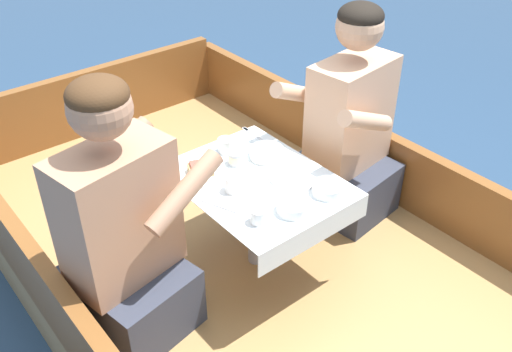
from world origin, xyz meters
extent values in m
plane|color=navy|center=(0.00, 0.00, 0.00)|extent=(60.00, 60.00, 0.00)
cube|color=#A87F4C|center=(0.00, 0.00, 0.12)|extent=(1.73, 2.87, 0.25)
cube|color=brown|center=(-0.84, 0.00, 0.42)|extent=(0.06, 2.87, 0.34)
cube|color=brown|center=(0.84, 0.00, 0.42)|extent=(0.06, 2.87, 0.34)
cube|color=brown|center=(0.00, 1.40, 0.44)|extent=(1.61, 0.06, 0.39)
cylinder|color=#B2B2B7|center=(0.00, -0.12, 0.45)|extent=(0.07, 0.07, 0.41)
cube|color=#A87F4C|center=(0.00, -0.12, 0.66)|extent=(0.53, 0.68, 0.02)
cube|color=white|center=(0.00, -0.12, 0.68)|extent=(0.56, 0.71, 0.00)
cube|color=white|center=(0.00, -0.47, 0.62)|extent=(0.56, 0.00, 0.10)
cube|color=white|center=(0.00, 0.23, 0.62)|extent=(0.56, 0.00, 0.10)
cube|color=#333847|center=(-0.58, -0.08, 0.38)|extent=(0.43, 0.50, 0.26)
cube|color=tan|center=(-0.58, -0.08, 0.77)|extent=(0.43, 0.29, 0.52)
sphere|color=tan|center=(-0.58, -0.08, 1.18)|extent=(0.21, 0.21, 0.21)
ellipsoid|color=#472D19|center=(-0.58, -0.08, 1.23)|extent=(0.20, 0.20, 0.11)
cylinder|color=tan|center=(-0.47, 0.12, 0.86)|extent=(0.34, 0.13, 0.21)
cylinder|color=tan|center=(-0.40, -0.23, 0.86)|extent=(0.34, 0.13, 0.21)
cube|color=#333847|center=(0.58, -0.08, 0.38)|extent=(0.41, 0.48, 0.26)
cube|color=tan|center=(0.58, -0.08, 0.76)|extent=(0.42, 0.26, 0.51)
sphere|color=tan|center=(0.58, -0.08, 1.17)|extent=(0.20, 0.20, 0.20)
ellipsoid|color=black|center=(0.58, -0.08, 1.22)|extent=(0.19, 0.19, 0.11)
cylinder|color=tan|center=(0.45, -0.28, 0.86)|extent=(0.34, 0.11, 0.21)
cylinder|color=tan|center=(0.41, 0.08, 0.86)|extent=(0.34, 0.11, 0.21)
cylinder|color=white|center=(-0.15, 0.05, 0.68)|extent=(0.20, 0.20, 0.01)
cylinder|color=white|center=(0.11, -0.19, 0.68)|extent=(0.17, 0.17, 0.01)
cube|color=tan|center=(-0.15, 0.05, 0.71)|extent=(0.12, 0.11, 0.04)
cube|color=#B74C3D|center=(-0.15, 0.05, 0.73)|extent=(0.10, 0.09, 0.01)
cylinder|color=white|center=(0.15, -0.02, 0.70)|extent=(0.15, 0.15, 0.04)
cylinder|color=beige|center=(0.15, -0.02, 0.71)|extent=(0.12, 0.12, 0.02)
cylinder|color=white|center=(-0.02, -0.37, 0.70)|extent=(0.12, 0.12, 0.04)
cylinder|color=beige|center=(-0.02, -0.37, 0.71)|extent=(0.10, 0.10, 0.02)
cylinder|color=white|center=(0.16, -0.37, 0.70)|extent=(0.12, 0.12, 0.04)
cylinder|color=beige|center=(0.16, -0.37, 0.71)|extent=(0.10, 0.10, 0.02)
cylinder|color=white|center=(-0.12, -0.12, 0.71)|extent=(0.07, 0.07, 0.07)
torus|color=white|center=(-0.07, -0.12, 0.71)|extent=(0.04, 0.01, 0.04)
cylinder|color=#3D2314|center=(-0.12, -0.12, 0.73)|extent=(0.06, 0.06, 0.01)
cylinder|color=white|center=(0.04, 0.13, 0.71)|extent=(0.07, 0.07, 0.06)
torus|color=white|center=(0.08, 0.13, 0.71)|extent=(0.04, 0.01, 0.04)
cylinder|color=#3D2314|center=(0.04, 0.13, 0.73)|extent=(0.06, 0.06, 0.01)
cylinder|color=white|center=(-0.16, -0.33, 0.71)|extent=(0.06, 0.06, 0.05)
torus|color=white|center=(-0.12, -0.33, 0.71)|extent=(0.04, 0.01, 0.04)
cylinder|color=#3D2314|center=(-0.16, -0.33, 0.72)|extent=(0.05, 0.05, 0.01)
cylinder|color=silver|center=(0.01, 0.03, 0.71)|extent=(0.06, 0.06, 0.05)
cylinder|color=beige|center=(0.01, 0.03, 0.71)|extent=(0.07, 0.07, 0.03)
cube|color=silver|center=(0.09, -0.31, 0.68)|extent=(0.17, 0.05, 0.00)
ellipsoid|color=silver|center=(0.16, -0.29, 0.68)|extent=(0.04, 0.02, 0.01)
cube|color=silver|center=(-0.01, -0.12, 0.68)|extent=(0.14, 0.11, 0.00)
cube|color=silver|center=(0.22, 0.16, 0.68)|extent=(0.02, 0.17, 0.00)
cube|color=silver|center=(0.22, 0.23, 0.68)|extent=(0.02, 0.04, 0.00)
cube|color=silver|center=(-0.22, -0.17, 0.68)|extent=(0.07, 0.16, 0.00)
camera|label=1|loc=(-1.19, -1.58, 1.99)|focal=40.00mm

